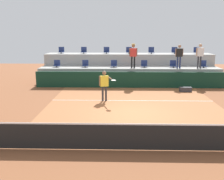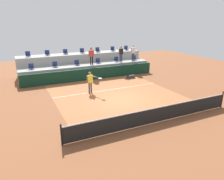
% 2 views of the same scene
% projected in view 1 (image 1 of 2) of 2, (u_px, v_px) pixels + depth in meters
% --- Properties ---
extents(ground_plane, '(40.00, 40.00, 0.00)m').
position_uv_depth(ground_plane, '(134.00, 114.00, 12.55)').
color(ground_plane, brown).
extents(court_inner_paint, '(9.00, 10.00, 0.01)m').
position_uv_depth(court_inner_paint, '(133.00, 108.00, 13.52)').
color(court_inner_paint, '#A36038').
rests_on(court_inner_paint, ground_plane).
extents(court_service_line, '(9.00, 0.06, 0.00)m').
position_uv_depth(court_service_line, '(132.00, 101.00, 14.89)').
color(court_service_line, silver).
rests_on(court_service_line, ground_plane).
extents(tennis_net, '(10.48, 0.08, 1.07)m').
position_uv_depth(tennis_net, '(142.00, 136.00, 8.53)').
color(tennis_net, black).
rests_on(tennis_net, ground_plane).
extents(sponsor_backboard, '(13.00, 0.16, 1.10)m').
position_uv_depth(sponsor_backboard, '(130.00, 80.00, 18.29)').
color(sponsor_backboard, '#0F3323').
rests_on(sponsor_backboard, ground_plane).
extents(seating_tier_lower, '(13.00, 1.80, 1.25)m').
position_uv_depth(seating_tier_lower, '(129.00, 76.00, 19.54)').
color(seating_tier_lower, '#9E9E99').
rests_on(seating_tier_lower, ground_plane).
extents(seating_tier_upper, '(13.00, 1.80, 2.10)m').
position_uv_depth(seating_tier_upper, '(128.00, 67.00, 21.21)').
color(seating_tier_upper, '#9E9E99').
rests_on(seating_tier_upper, ground_plane).
extents(stadium_chair_lower_far_left, '(0.44, 0.40, 0.52)m').
position_uv_depth(stadium_chair_lower_far_left, '(57.00, 64.00, 19.44)').
color(stadium_chair_lower_far_left, '#2D2D33').
rests_on(stadium_chair_lower_far_left, seating_tier_lower).
extents(stadium_chair_lower_left, '(0.44, 0.40, 0.52)m').
position_uv_depth(stadium_chair_lower_left, '(85.00, 64.00, 19.38)').
color(stadium_chair_lower_left, '#2D2D33').
rests_on(stadium_chair_lower_left, seating_tier_lower).
extents(stadium_chair_lower_mid_left, '(0.44, 0.40, 0.52)m').
position_uv_depth(stadium_chair_lower_mid_left, '(114.00, 64.00, 19.33)').
color(stadium_chair_lower_mid_left, '#2D2D33').
rests_on(stadium_chair_lower_mid_left, seating_tier_lower).
extents(stadium_chair_lower_mid_right, '(0.44, 0.40, 0.52)m').
position_uv_depth(stadium_chair_lower_mid_right, '(144.00, 64.00, 19.27)').
color(stadium_chair_lower_mid_right, '#2D2D33').
rests_on(stadium_chair_lower_mid_right, seating_tier_lower).
extents(stadium_chair_lower_right, '(0.44, 0.40, 0.52)m').
position_uv_depth(stadium_chair_lower_right, '(173.00, 65.00, 19.22)').
color(stadium_chair_lower_right, '#2D2D33').
rests_on(stadium_chair_lower_right, seating_tier_lower).
extents(stadium_chair_lower_far_right, '(0.44, 0.40, 0.52)m').
position_uv_depth(stadium_chair_lower_far_right, '(203.00, 65.00, 19.16)').
color(stadium_chair_lower_far_right, '#2D2D33').
rests_on(stadium_chair_lower_far_right, seating_tier_lower).
extents(stadium_chair_upper_far_left, '(0.44, 0.40, 0.52)m').
position_uv_depth(stadium_chair_upper_far_left, '(61.00, 51.00, 21.01)').
color(stadium_chair_upper_far_left, '#2D2D33').
rests_on(stadium_chair_upper_far_left, seating_tier_upper).
extents(stadium_chair_upper_left, '(0.44, 0.40, 0.52)m').
position_uv_depth(stadium_chair_upper_left, '(84.00, 51.00, 20.97)').
color(stadium_chair_upper_left, '#2D2D33').
rests_on(stadium_chair_upper_left, seating_tier_upper).
extents(stadium_chair_upper_mid_left, '(0.44, 0.40, 0.52)m').
position_uv_depth(stadium_chair_upper_mid_left, '(106.00, 51.00, 20.92)').
color(stadium_chair_upper_mid_left, '#2D2D33').
rests_on(stadium_chair_upper_mid_left, seating_tier_upper).
extents(stadium_chair_upper_center, '(0.44, 0.40, 0.52)m').
position_uv_depth(stadium_chair_upper_center, '(129.00, 51.00, 20.87)').
color(stadium_chair_upper_center, '#2D2D33').
rests_on(stadium_chair_upper_center, seating_tier_upper).
extents(stadium_chair_upper_mid_right, '(0.44, 0.40, 0.52)m').
position_uv_depth(stadium_chair_upper_mid_right, '(151.00, 51.00, 20.83)').
color(stadium_chair_upper_mid_right, '#2D2D33').
rests_on(stadium_chair_upper_mid_right, seating_tier_upper).
extents(stadium_chair_upper_right, '(0.44, 0.40, 0.52)m').
position_uv_depth(stadium_chair_upper_right, '(175.00, 51.00, 20.78)').
color(stadium_chair_upper_right, '#2D2D33').
rests_on(stadium_chair_upper_right, seating_tier_upper).
extents(stadium_chair_upper_far_right, '(0.44, 0.40, 0.52)m').
position_uv_depth(stadium_chair_upper_far_right, '(197.00, 51.00, 20.74)').
color(stadium_chair_upper_far_right, '#2D2D33').
rests_on(stadium_chair_upper_far_right, seating_tier_upper).
extents(tennis_player, '(0.98, 1.13, 1.68)m').
position_uv_depth(tennis_player, '(105.00, 83.00, 14.63)').
color(tennis_player, '#2D2D33').
rests_on(tennis_player, ground_plane).
extents(spectator_with_hat, '(0.59, 0.42, 1.73)m').
position_uv_depth(spectator_with_hat, '(133.00, 53.00, 18.74)').
color(spectator_with_hat, black).
rests_on(spectator_with_hat, seating_tier_lower).
extents(spectator_in_grey, '(0.59, 0.25, 1.66)m').
position_uv_depth(spectator_in_grey, '(179.00, 54.00, 18.67)').
color(spectator_in_grey, navy).
rests_on(spectator_in_grey, seating_tier_lower).
extents(spectator_leaning_on_rail, '(0.60, 0.29, 1.72)m').
position_uv_depth(spectator_leaning_on_rail, '(200.00, 53.00, 18.62)').
color(spectator_leaning_on_rail, '#2D2D33').
rests_on(spectator_leaning_on_rail, seating_tier_lower).
extents(equipment_bag, '(0.76, 0.28, 0.30)m').
position_uv_depth(equipment_bag, '(186.00, 89.00, 17.11)').
color(equipment_bag, '#333338').
rests_on(equipment_bag, ground_plane).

